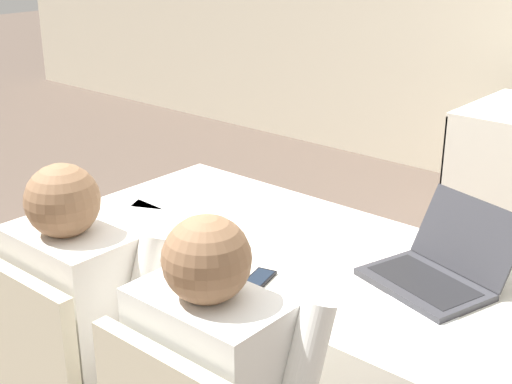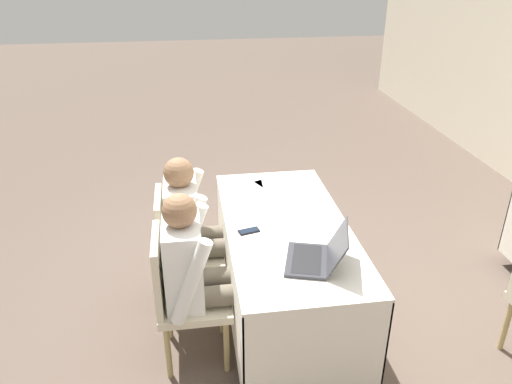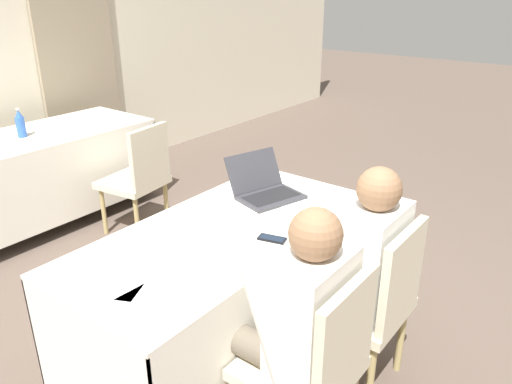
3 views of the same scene
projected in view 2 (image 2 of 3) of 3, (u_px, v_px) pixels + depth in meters
ground_plane at (284, 316)px, 3.57m from camera, size 24.00×24.00×0.00m
conference_table_near at (286, 249)px, 3.32m from camera, size 1.67×0.79×0.76m
laptop at (316, 256)px, 2.83m from camera, size 0.42×0.42×0.22m
cell_phone at (249, 231)px, 3.15m from camera, size 0.09×0.14×0.01m
paper_beside_laptop at (284, 269)px, 2.79m from camera, size 0.26×0.33×0.00m
paper_centre_table at (243, 184)px, 3.79m from camera, size 0.23×0.31×0.00m
paper_left_edge at (277, 182)px, 3.82m from camera, size 0.32×0.36×0.00m
chair_near_left at (180, 246)px, 3.50m from camera, size 0.44×0.44×0.89m
chair_near_right at (181, 293)px, 3.03m from camera, size 0.44×0.44×0.89m
person_checkered_shirt at (194, 225)px, 3.44m from camera, size 0.50×0.52×1.15m
person_white_shirt at (197, 269)px, 2.97m from camera, size 0.50×0.52×1.15m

